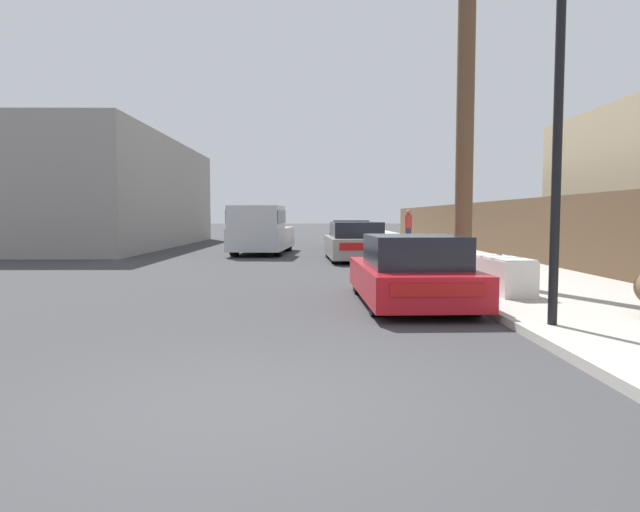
{
  "coord_description": "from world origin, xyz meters",
  "views": [
    {
      "loc": [
        0.54,
        -4.32,
        1.54
      ],
      "look_at": [
        0.64,
        8.4,
        0.64
      ],
      "focal_mm": 32.0,
      "sensor_mm": 36.0,
      "label": 1
    }
  ],
  "objects_px": {
    "discarded_fridge": "(502,275)",
    "parked_sports_car_red": "(411,273)",
    "car_parked_far": "(351,235)",
    "pedestrian": "(408,227)",
    "pickup_truck": "(261,231)",
    "utility_pole": "(465,109)",
    "street_lamp": "(559,103)",
    "car_parked_mid": "(355,242)"
  },
  "relations": [
    {
      "from": "pickup_truck",
      "to": "street_lamp",
      "type": "height_order",
      "value": "street_lamp"
    },
    {
      "from": "discarded_fridge",
      "to": "pedestrian",
      "type": "xyz_separation_m",
      "value": [
        1.04,
        17.01,
        0.55
      ]
    },
    {
      "from": "discarded_fridge",
      "to": "street_lamp",
      "type": "relative_size",
      "value": 0.36
    },
    {
      "from": "discarded_fridge",
      "to": "parked_sports_car_red",
      "type": "height_order",
      "value": "parked_sports_car_red"
    },
    {
      "from": "street_lamp",
      "to": "pedestrian",
      "type": "xyz_separation_m",
      "value": [
        1.39,
        20.13,
        -1.96
      ]
    },
    {
      "from": "car_parked_mid",
      "to": "street_lamp",
      "type": "distance_m",
      "value": 12.6
    },
    {
      "from": "parked_sports_car_red",
      "to": "street_lamp",
      "type": "xyz_separation_m",
      "value": [
        1.44,
        -2.48,
        2.41
      ]
    },
    {
      "from": "pickup_truck",
      "to": "street_lamp",
      "type": "distance_m",
      "value": 16.34
    },
    {
      "from": "pedestrian",
      "to": "street_lamp",
      "type": "bearing_deg",
      "value": -93.94
    },
    {
      "from": "utility_pole",
      "to": "pedestrian",
      "type": "bearing_deg",
      "value": 85.38
    },
    {
      "from": "street_lamp",
      "to": "parked_sports_car_red",
      "type": "bearing_deg",
      "value": 120.18
    },
    {
      "from": "utility_pole",
      "to": "parked_sports_car_red",
      "type": "bearing_deg",
      "value": -119.97
    },
    {
      "from": "car_parked_mid",
      "to": "street_lamp",
      "type": "xyz_separation_m",
      "value": [
        1.73,
        -12.26,
        2.34
      ]
    },
    {
      "from": "car_parked_far",
      "to": "parked_sports_car_red",
      "type": "bearing_deg",
      "value": -85.95
    },
    {
      "from": "parked_sports_car_red",
      "to": "pedestrian",
      "type": "relative_size",
      "value": 2.4
    },
    {
      "from": "discarded_fridge",
      "to": "car_parked_mid",
      "type": "xyz_separation_m",
      "value": [
        -2.08,
        9.14,
        0.17
      ]
    },
    {
      "from": "pedestrian",
      "to": "utility_pole",
      "type": "bearing_deg",
      "value": -94.62
    },
    {
      "from": "discarded_fridge",
      "to": "street_lamp",
      "type": "height_order",
      "value": "street_lamp"
    },
    {
      "from": "discarded_fridge",
      "to": "parked_sports_car_red",
      "type": "relative_size",
      "value": 0.43
    },
    {
      "from": "car_parked_far",
      "to": "discarded_fridge",
      "type": "bearing_deg",
      "value": -79.71
    },
    {
      "from": "discarded_fridge",
      "to": "car_parked_far",
      "type": "distance_m",
      "value": 16.48
    },
    {
      "from": "parked_sports_car_red",
      "to": "pedestrian",
      "type": "height_order",
      "value": "pedestrian"
    },
    {
      "from": "utility_pole",
      "to": "street_lamp",
      "type": "bearing_deg",
      "value": -92.04
    },
    {
      "from": "discarded_fridge",
      "to": "parked_sports_car_red",
      "type": "bearing_deg",
      "value": -165.14
    },
    {
      "from": "utility_pole",
      "to": "street_lamp",
      "type": "relative_size",
      "value": 1.49
    },
    {
      "from": "street_lamp",
      "to": "pickup_truck",
      "type": "bearing_deg",
      "value": 108.98
    },
    {
      "from": "pickup_truck",
      "to": "pedestrian",
      "type": "distance_m",
      "value": 8.21
    },
    {
      "from": "utility_pole",
      "to": "discarded_fridge",
      "type": "bearing_deg",
      "value": -85.78
    },
    {
      "from": "parked_sports_car_red",
      "to": "utility_pole",
      "type": "distance_m",
      "value": 4.65
    },
    {
      "from": "car_parked_mid",
      "to": "utility_pole",
      "type": "bearing_deg",
      "value": -77.32
    },
    {
      "from": "pickup_truck",
      "to": "utility_pole",
      "type": "distance_m",
      "value": 11.79
    },
    {
      "from": "discarded_fridge",
      "to": "car_parked_far",
      "type": "height_order",
      "value": "car_parked_far"
    },
    {
      "from": "car_parked_far",
      "to": "pickup_truck",
      "type": "bearing_deg",
      "value": -128.71
    },
    {
      "from": "discarded_fridge",
      "to": "parked_sports_car_red",
      "type": "distance_m",
      "value": 1.9
    },
    {
      "from": "car_parked_mid",
      "to": "utility_pole",
      "type": "xyz_separation_m",
      "value": [
        1.92,
        -6.96,
        3.24
      ]
    },
    {
      "from": "parked_sports_car_red",
      "to": "car_parked_mid",
      "type": "relative_size",
      "value": 0.94
    },
    {
      "from": "car_parked_mid",
      "to": "street_lamp",
      "type": "bearing_deg",
      "value": -84.7
    },
    {
      "from": "parked_sports_car_red",
      "to": "pickup_truck",
      "type": "bearing_deg",
      "value": 104.9
    },
    {
      "from": "pedestrian",
      "to": "pickup_truck",
      "type": "bearing_deg",
      "value": -144.24
    },
    {
      "from": "pickup_truck",
      "to": "pedestrian",
      "type": "bearing_deg",
      "value": -140.5
    },
    {
      "from": "discarded_fridge",
      "to": "car_parked_far",
      "type": "bearing_deg",
      "value": 91.34
    },
    {
      "from": "utility_pole",
      "to": "car_parked_far",
      "type": "bearing_deg",
      "value": 96.39
    }
  ]
}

